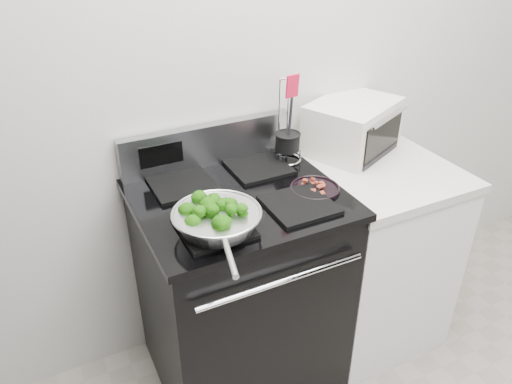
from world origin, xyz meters
TOP-DOWN VIEW (x-y plane):
  - back_wall at (0.00, 1.75)m, footprint 4.00×0.02m
  - gas_range at (-0.30, 1.41)m, footprint 0.79×0.69m
  - counter at (0.39, 1.41)m, footprint 0.62×0.68m
  - skillet at (-0.47, 1.22)m, footprint 0.31×0.48m
  - broccoli_pile at (-0.46, 1.23)m, footprint 0.24×0.24m
  - bacon_plate at (-0.01, 1.32)m, footprint 0.20×0.20m
  - utensil_holder at (0.02, 1.59)m, footprint 0.13×0.13m
  - toaster_oven at (0.37, 1.61)m, footprint 0.50×0.45m

SIDE VIEW (x-z plane):
  - counter at x=0.39m, z-range 0.00..0.92m
  - gas_range at x=-0.30m, z-range -0.08..1.05m
  - bacon_plate at x=-0.01m, z-range 0.95..0.99m
  - skillet at x=-0.47m, z-range 0.97..1.03m
  - broccoli_pile at x=-0.46m, z-range 0.98..1.06m
  - utensil_holder at x=0.02m, z-range 0.83..1.21m
  - toaster_oven at x=0.37m, z-range 0.92..1.15m
  - back_wall at x=0.00m, z-range 0.00..2.70m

